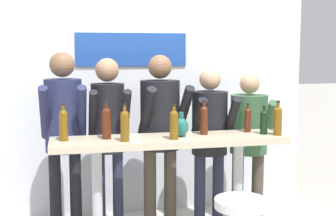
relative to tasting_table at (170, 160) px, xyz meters
name	(u,v)px	position (x,y,z in m)	size (l,w,h in m)	color
back_wall	(146,93)	(0.00, 1.20, 0.50)	(3.68, 0.12, 2.69)	silver
tasting_table	(170,160)	(0.00, 0.00, 0.00)	(2.08, 0.49, 1.06)	beige
person_far_left	(64,124)	(-0.91, 0.49, 0.28)	(0.41, 0.54, 1.80)	black
person_left	(108,125)	(-0.49, 0.53, 0.24)	(0.38, 0.52, 1.74)	#23283D
person_center_left	(160,124)	(0.01, 0.47, 0.25)	(0.51, 0.61, 1.78)	#473D33
person_center	(210,131)	(0.51, 0.43, 0.17)	(0.43, 0.52, 1.64)	#23283D
person_center_right	(249,133)	(0.95, 0.50, 0.12)	(0.52, 0.59, 1.59)	#473D33
wine_bottle_0	(278,119)	(0.97, -0.11, 0.35)	(0.08, 0.08, 0.31)	brown
wine_bottle_1	(125,124)	(-0.41, -0.11, 0.35)	(0.08, 0.08, 0.32)	brown
wine_bottle_2	(63,124)	(-0.91, 0.03, 0.35)	(0.08, 0.08, 0.32)	brown
wine_bottle_3	(106,122)	(-0.55, 0.04, 0.35)	(0.08, 0.08, 0.33)	#4C1E0F
wine_bottle_4	(248,119)	(0.77, 0.10, 0.33)	(0.06, 0.06, 0.27)	#4C1E0F
wine_bottle_5	(174,123)	(0.01, -0.11, 0.34)	(0.08, 0.08, 0.30)	brown
wine_bottle_6	(264,121)	(0.87, -0.04, 0.33)	(0.07, 0.07, 0.26)	black
wine_bottle_7	(204,119)	(0.33, 0.07, 0.35)	(0.08, 0.08, 0.32)	#4C1E0F
decorative_vase	(181,127)	(0.10, 0.01, 0.29)	(0.13, 0.13, 0.22)	#1E665B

